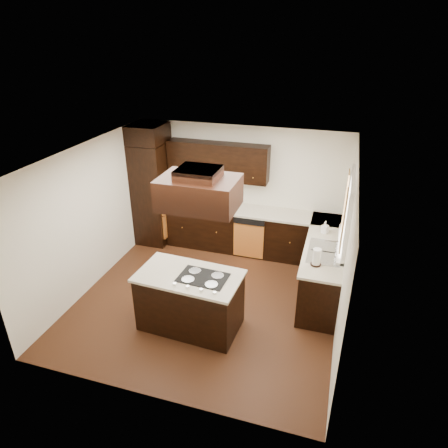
{
  "coord_description": "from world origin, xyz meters",
  "views": [
    {
      "loc": [
        1.87,
        -5.2,
        4.14
      ],
      "look_at": [
        0.1,
        0.6,
        1.15
      ],
      "focal_mm": 32.0,
      "sensor_mm": 36.0,
      "label": 1
    }
  ],
  "objects_px": {
    "island": "(190,302)",
    "spice_rack": "(199,199)",
    "range_hood": "(199,193)",
    "oven_column": "(153,194)"
  },
  "relations": [
    {
      "from": "island",
      "to": "spice_rack",
      "type": "xyz_separation_m",
      "value": [
        -0.73,
        2.41,
        0.63
      ]
    },
    {
      "from": "range_hood",
      "to": "spice_rack",
      "type": "bearing_deg",
      "value": 110.92
    },
    {
      "from": "oven_column",
      "to": "island",
      "type": "xyz_separation_m",
      "value": [
        1.74,
        -2.4,
        -0.62
      ]
    },
    {
      "from": "range_hood",
      "to": "spice_rack",
      "type": "height_order",
      "value": "range_hood"
    },
    {
      "from": "oven_column",
      "to": "spice_rack",
      "type": "xyz_separation_m",
      "value": [
        1.01,
        0.0,
        0.01
      ]
    },
    {
      "from": "spice_rack",
      "to": "oven_column",
      "type": "bearing_deg",
      "value": 162.81
    },
    {
      "from": "range_hood",
      "to": "spice_rack",
      "type": "relative_size",
      "value": 2.94
    },
    {
      "from": "island",
      "to": "range_hood",
      "type": "bearing_deg",
      "value": 50.96
    },
    {
      "from": "island",
      "to": "spice_rack",
      "type": "height_order",
      "value": "spice_rack"
    },
    {
      "from": "spice_rack",
      "to": "island",
      "type": "bearing_deg",
      "value": -90.58
    }
  ]
}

